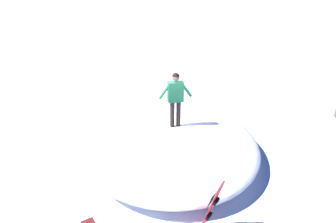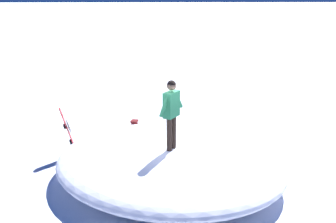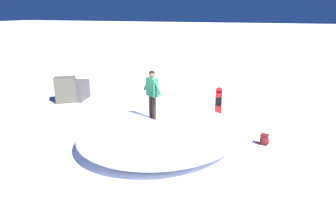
# 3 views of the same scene
# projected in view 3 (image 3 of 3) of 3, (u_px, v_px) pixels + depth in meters

# --- Properties ---
(ground) EXTENTS (240.00, 240.00, 0.00)m
(ground) POSITION_uv_depth(u_px,v_px,m) (152.00, 142.00, 11.17)
(ground) COLOR white
(snow_mound) EXTENTS (8.19, 8.05, 0.96)m
(snow_mound) POSITION_uv_depth(u_px,v_px,m) (160.00, 131.00, 10.98)
(snow_mound) COLOR white
(snow_mound) RESTS_ON ground
(snowboarder_standing) EXTENTS (0.64, 0.94, 1.77)m
(snowboarder_standing) POSITION_uv_depth(u_px,v_px,m) (152.00, 90.00, 10.54)
(snowboarder_standing) COLOR black
(snowboarder_standing) RESTS_ON snow_mound
(snowboard_primary_upright) EXTENTS (0.50, 0.37, 1.54)m
(snowboard_primary_upright) POSITION_uv_depth(u_px,v_px,m) (218.00, 105.00, 13.01)
(snowboard_primary_upright) COLOR red
(snowboard_primary_upright) RESTS_ON ground
(backpack_near) EXTENTS (0.33, 0.52, 0.43)m
(backpack_near) POSITION_uv_depth(u_px,v_px,m) (265.00, 139.00, 10.89)
(backpack_near) COLOR maroon
(backpack_near) RESTS_ON ground
(rock_outcrop) EXTENTS (2.00, 1.51, 1.36)m
(rock_outcrop) POSITION_uv_depth(u_px,v_px,m) (72.00, 90.00, 16.28)
(rock_outcrop) COLOR #4D4B3E
(rock_outcrop) RESTS_ON ground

